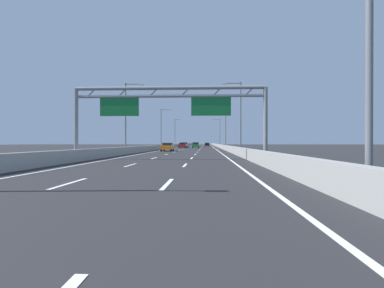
# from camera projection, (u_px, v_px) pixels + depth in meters

# --- Properties ---
(ground_plane) EXTENTS (260.00, 260.00, 0.00)m
(ground_plane) POSITION_uv_depth(u_px,v_px,m) (197.00, 147.00, 98.43)
(ground_plane) COLOR #262628
(lane_dash_left_1) EXTENTS (0.16, 3.00, 0.01)m
(lane_dash_left_1) POSITION_uv_depth(u_px,v_px,m) (69.00, 183.00, 11.12)
(lane_dash_left_1) COLOR white
(lane_dash_left_1) RESTS_ON ground_plane
(lane_dash_left_2) EXTENTS (0.16, 3.00, 0.01)m
(lane_dash_left_2) POSITION_uv_depth(u_px,v_px,m) (131.00, 165.00, 20.11)
(lane_dash_left_2) COLOR white
(lane_dash_left_2) RESTS_ON ground_plane
(lane_dash_left_3) EXTENTS (0.16, 3.00, 0.01)m
(lane_dash_left_3) POSITION_uv_depth(u_px,v_px,m) (154.00, 158.00, 29.10)
(lane_dash_left_3) COLOR white
(lane_dash_left_3) RESTS_ON ground_plane
(lane_dash_left_4) EXTENTS (0.16, 3.00, 0.01)m
(lane_dash_left_4) POSITION_uv_depth(u_px,v_px,m) (167.00, 154.00, 38.08)
(lane_dash_left_4) COLOR white
(lane_dash_left_4) RESTS_ON ground_plane
(lane_dash_left_5) EXTENTS (0.16, 3.00, 0.01)m
(lane_dash_left_5) POSITION_uv_depth(u_px,v_px,m) (174.00, 152.00, 47.07)
(lane_dash_left_5) COLOR white
(lane_dash_left_5) RESTS_ON ground_plane
(lane_dash_left_6) EXTENTS (0.16, 3.00, 0.01)m
(lane_dash_left_6) POSITION_uv_depth(u_px,v_px,m) (179.00, 150.00, 56.06)
(lane_dash_left_6) COLOR white
(lane_dash_left_6) RESTS_ON ground_plane
(lane_dash_left_7) EXTENTS (0.16, 3.00, 0.01)m
(lane_dash_left_7) POSITION_uv_depth(u_px,v_px,m) (183.00, 149.00, 65.05)
(lane_dash_left_7) COLOR white
(lane_dash_left_7) RESTS_ON ground_plane
(lane_dash_left_8) EXTENTS (0.16, 3.00, 0.01)m
(lane_dash_left_8) POSITION_uv_depth(u_px,v_px,m) (186.00, 149.00, 74.04)
(lane_dash_left_8) COLOR white
(lane_dash_left_8) RESTS_ON ground_plane
(lane_dash_left_9) EXTENTS (0.16, 3.00, 0.01)m
(lane_dash_left_9) POSITION_uv_depth(u_px,v_px,m) (188.00, 148.00, 83.03)
(lane_dash_left_9) COLOR white
(lane_dash_left_9) RESTS_ON ground_plane
(lane_dash_left_10) EXTENTS (0.16, 3.00, 0.01)m
(lane_dash_left_10) POSITION_uv_depth(u_px,v_px,m) (190.00, 147.00, 92.02)
(lane_dash_left_10) COLOR white
(lane_dash_left_10) RESTS_ON ground_plane
(lane_dash_left_11) EXTENTS (0.16, 3.00, 0.01)m
(lane_dash_left_11) POSITION_uv_depth(u_px,v_px,m) (192.00, 147.00, 101.01)
(lane_dash_left_11) COLOR white
(lane_dash_left_11) RESTS_ON ground_plane
(lane_dash_left_12) EXTENTS (0.16, 3.00, 0.01)m
(lane_dash_left_12) POSITION_uv_depth(u_px,v_px,m) (193.00, 147.00, 110.00)
(lane_dash_left_12) COLOR white
(lane_dash_left_12) RESTS_ON ground_plane
(lane_dash_left_13) EXTENTS (0.16, 3.00, 0.01)m
(lane_dash_left_13) POSITION_uv_depth(u_px,v_px,m) (194.00, 146.00, 118.99)
(lane_dash_left_13) COLOR white
(lane_dash_left_13) RESTS_ON ground_plane
(lane_dash_left_14) EXTENTS (0.16, 3.00, 0.01)m
(lane_dash_left_14) POSITION_uv_depth(u_px,v_px,m) (195.00, 146.00, 127.98)
(lane_dash_left_14) COLOR white
(lane_dash_left_14) RESTS_ON ground_plane
(lane_dash_left_15) EXTENTS (0.16, 3.00, 0.01)m
(lane_dash_left_15) POSITION_uv_depth(u_px,v_px,m) (195.00, 146.00, 136.97)
(lane_dash_left_15) COLOR white
(lane_dash_left_15) RESTS_ON ground_plane
(lane_dash_left_16) EXTENTS (0.16, 3.00, 0.01)m
(lane_dash_left_16) POSITION_uv_depth(u_px,v_px,m) (196.00, 145.00, 145.96)
(lane_dash_left_16) COLOR white
(lane_dash_left_16) RESTS_ON ground_plane
(lane_dash_left_17) EXTENTS (0.16, 3.00, 0.01)m
(lane_dash_left_17) POSITION_uv_depth(u_px,v_px,m) (197.00, 145.00, 154.95)
(lane_dash_left_17) COLOR white
(lane_dash_left_17) RESTS_ON ground_plane
(lane_dash_right_1) EXTENTS (0.16, 3.00, 0.01)m
(lane_dash_right_1) POSITION_uv_depth(u_px,v_px,m) (167.00, 184.00, 10.94)
(lane_dash_right_1) COLOR white
(lane_dash_right_1) RESTS_ON ground_plane
(lane_dash_right_2) EXTENTS (0.16, 3.00, 0.01)m
(lane_dash_right_2) POSITION_uv_depth(u_px,v_px,m) (185.00, 165.00, 19.93)
(lane_dash_right_2) COLOR white
(lane_dash_right_2) RESTS_ON ground_plane
(lane_dash_right_3) EXTENTS (0.16, 3.00, 0.01)m
(lane_dash_right_3) POSITION_uv_depth(u_px,v_px,m) (192.00, 158.00, 28.92)
(lane_dash_right_3) COLOR white
(lane_dash_right_3) RESTS_ON ground_plane
(lane_dash_right_4) EXTENTS (0.16, 3.00, 0.01)m
(lane_dash_right_4) POSITION_uv_depth(u_px,v_px,m) (195.00, 154.00, 37.91)
(lane_dash_right_4) COLOR white
(lane_dash_right_4) RESTS_ON ground_plane
(lane_dash_right_5) EXTENTS (0.16, 3.00, 0.01)m
(lane_dash_right_5) POSITION_uv_depth(u_px,v_px,m) (197.00, 152.00, 46.90)
(lane_dash_right_5) COLOR white
(lane_dash_right_5) RESTS_ON ground_plane
(lane_dash_right_6) EXTENTS (0.16, 3.00, 0.01)m
(lane_dash_right_6) POSITION_uv_depth(u_px,v_px,m) (199.00, 151.00, 55.89)
(lane_dash_right_6) COLOR white
(lane_dash_right_6) RESTS_ON ground_plane
(lane_dash_right_7) EXTENTS (0.16, 3.00, 0.01)m
(lane_dash_right_7) POSITION_uv_depth(u_px,v_px,m) (200.00, 149.00, 64.88)
(lane_dash_right_7) COLOR white
(lane_dash_right_7) RESTS_ON ground_plane
(lane_dash_right_8) EXTENTS (0.16, 3.00, 0.01)m
(lane_dash_right_8) POSITION_uv_depth(u_px,v_px,m) (201.00, 149.00, 73.87)
(lane_dash_right_8) COLOR white
(lane_dash_right_8) RESTS_ON ground_plane
(lane_dash_right_9) EXTENTS (0.16, 3.00, 0.01)m
(lane_dash_right_9) POSITION_uv_depth(u_px,v_px,m) (201.00, 148.00, 82.86)
(lane_dash_right_9) COLOR white
(lane_dash_right_9) RESTS_ON ground_plane
(lane_dash_right_10) EXTENTS (0.16, 3.00, 0.01)m
(lane_dash_right_10) POSITION_uv_depth(u_px,v_px,m) (202.00, 147.00, 91.85)
(lane_dash_right_10) COLOR white
(lane_dash_right_10) RESTS_ON ground_plane
(lane_dash_right_11) EXTENTS (0.16, 3.00, 0.01)m
(lane_dash_right_11) POSITION_uv_depth(u_px,v_px,m) (202.00, 147.00, 100.84)
(lane_dash_right_11) COLOR white
(lane_dash_right_11) RESTS_ON ground_plane
(lane_dash_right_12) EXTENTS (0.16, 3.00, 0.01)m
(lane_dash_right_12) POSITION_uv_depth(u_px,v_px,m) (203.00, 147.00, 109.83)
(lane_dash_right_12) COLOR white
(lane_dash_right_12) RESTS_ON ground_plane
(lane_dash_right_13) EXTENTS (0.16, 3.00, 0.01)m
(lane_dash_right_13) POSITION_uv_depth(u_px,v_px,m) (203.00, 146.00, 118.82)
(lane_dash_right_13) COLOR white
(lane_dash_right_13) RESTS_ON ground_plane
(lane_dash_right_14) EXTENTS (0.16, 3.00, 0.01)m
(lane_dash_right_14) POSITION_uv_depth(u_px,v_px,m) (203.00, 146.00, 127.81)
(lane_dash_right_14) COLOR white
(lane_dash_right_14) RESTS_ON ground_plane
(lane_dash_right_15) EXTENTS (0.16, 3.00, 0.01)m
(lane_dash_right_15) POSITION_uv_depth(u_px,v_px,m) (203.00, 146.00, 136.80)
(lane_dash_right_15) COLOR white
(lane_dash_right_15) RESTS_ON ground_plane
(lane_dash_right_16) EXTENTS (0.16, 3.00, 0.01)m
(lane_dash_right_16) POSITION_uv_depth(u_px,v_px,m) (204.00, 145.00, 145.79)
(lane_dash_right_16) COLOR white
(lane_dash_right_16) RESTS_ON ground_plane
(lane_dash_right_17) EXTENTS (0.16, 3.00, 0.01)m
(lane_dash_right_17) POSITION_uv_depth(u_px,v_px,m) (204.00, 145.00, 154.78)
(lane_dash_right_17) COLOR white
(lane_dash_right_17) RESTS_ON ground_plane
(edge_line_left) EXTENTS (0.16, 176.00, 0.01)m
(edge_line_left) POSITION_uv_depth(u_px,v_px,m) (177.00, 148.00, 86.69)
(edge_line_left) COLOR white
(edge_line_left) RESTS_ON ground_plane
(edge_line_right) EXTENTS (0.16, 176.00, 0.01)m
(edge_line_right) POSITION_uv_depth(u_px,v_px,m) (214.00, 148.00, 86.19)
(edge_line_right) COLOR white
(edge_line_right) RESTS_ON ground_plane
(barrier_left) EXTENTS (0.45, 220.00, 0.95)m
(barrier_left) POSITION_uv_depth(u_px,v_px,m) (178.00, 145.00, 108.74)
(barrier_left) COLOR #9E9E99
(barrier_left) RESTS_ON ground_plane
(barrier_right) EXTENTS (0.45, 220.00, 0.95)m
(barrier_right) POSITION_uv_depth(u_px,v_px,m) (217.00, 145.00, 108.08)
(barrier_right) COLOR #9E9E99
(barrier_right) RESTS_ON ground_plane
(sign_gantry) EXTENTS (16.81, 0.36, 6.36)m
(sign_gantry) POSITION_uv_depth(u_px,v_px,m) (168.00, 104.00, 26.31)
(sign_gantry) COLOR gray
(sign_gantry) RESTS_ON ground_plane
(streetlamp_right_near) EXTENTS (2.58, 0.28, 9.50)m
(streetlamp_right_near) POSITION_uv_depth(u_px,v_px,m) (361.00, 1.00, 8.41)
(streetlamp_right_near) COLOR slate
(streetlamp_right_near) RESTS_ON ground_plane
(streetlamp_left_mid) EXTENTS (2.58, 0.28, 9.50)m
(streetlamp_left_mid) POSITION_uv_depth(u_px,v_px,m) (127.00, 113.00, 40.99)
(streetlamp_left_mid) COLOR slate
(streetlamp_left_mid) RESTS_ON ground_plane
(streetlamp_right_mid) EXTENTS (2.58, 0.28, 9.50)m
(streetlamp_right_mid) POSITION_uv_depth(u_px,v_px,m) (239.00, 113.00, 40.27)
(streetlamp_right_mid) COLOR slate
(streetlamp_right_mid) RESTS_ON ground_plane
(streetlamp_left_far) EXTENTS (2.58, 0.28, 9.50)m
(streetlamp_left_far) POSITION_uv_depth(u_px,v_px,m) (162.00, 126.00, 72.85)
(streetlamp_left_far) COLOR slate
(streetlamp_left_far) RESTS_ON ground_plane
(streetlamp_right_far) EXTENTS (2.58, 0.28, 9.50)m
(streetlamp_right_far) POSITION_uv_depth(u_px,v_px,m) (225.00, 126.00, 72.13)
(streetlamp_right_far) COLOR slate
(streetlamp_right_far) RESTS_ON ground_plane
(streetlamp_left_distant) EXTENTS (2.58, 0.28, 9.50)m
(streetlamp_left_distant) POSITION_uv_depth(u_px,v_px,m) (176.00, 131.00, 104.71)
(streetlamp_left_distant) COLOR slate
(streetlamp_left_distant) RESTS_ON ground_plane
(streetlamp_right_distant) EXTENTS (2.58, 0.28, 9.50)m
(streetlamp_right_distant) POSITION_uv_depth(u_px,v_px,m) (219.00, 131.00, 103.99)
(streetlamp_right_distant) COLOR slate
(streetlamp_right_distant) RESTS_ON ground_plane
(black_car) EXTENTS (1.71, 4.41, 1.36)m
(black_car) POSITION_uv_depth(u_px,v_px,m) (207.00, 144.00, 113.28)
(black_car) COLOR black
(black_car) RESTS_ON ground_plane
(green_car) EXTENTS (1.84, 4.12, 1.52)m
(green_car) POSITION_uv_depth(u_px,v_px,m) (196.00, 145.00, 84.64)
(green_car) COLOR #1E7A38
(green_car) RESTS_ON ground_plane
(silver_car) EXTENTS (1.88, 4.54, 1.51)m
(silver_car) POSITION_uv_depth(u_px,v_px,m) (185.00, 145.00, 91.99)
(silver_car) COLOR #A8ADB2
(silver_car) RESTS_ON ground_plane
(orange_car) EXTENTS (1.83, 4.39, 1.43)m
(orange_car) POSITION_uv_depth(u_px,v_px,m) (167.00, 147.00, 52.08)
(orange_car) COLOR orange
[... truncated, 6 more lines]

